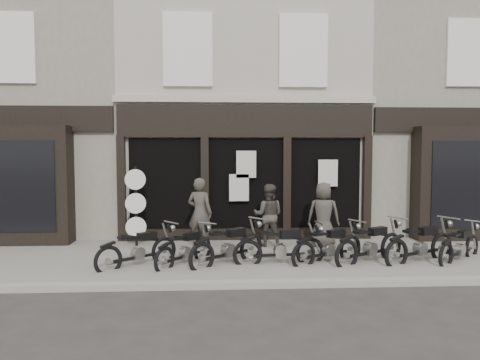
{
  "coord_description": "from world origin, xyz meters",
  "views": [
    {
      "loc": [
        -0.87,
        -10.14,
        2.72
      ],
      "look_at": [
        -0.24,
        1.6,
        1.9
      ],
      "focal_mm": 35.0,
      "sensor_mm": 36.0,
      "label": 1
    }
  ],
  "objects": [
    {
      "name": "ground_plane",
      "position": [
        0.0,
        0.0,
        0.0
      ],
      "size": [
        90.0,
        90.0,
        0.0
      ],
      "primitive_type": "plane",
      "color": "#2D2B28",
      "rests_on": "ground"
    },
    {
      "name": "pavement",
      "position": [
        0.0,
        0.9,
        0.06
      ],
      "size": [
        30.0,
        4.2,
        0.12
      ],
      "primitive_type": "cube",
      "color": "slate",
      "rests_on": "ground_plane"
    },
    {
      "name": "kerb",
      "position": [
        0.0,
        -1.25,
        0.07
      ],
      "size": [
        30.0,
        0.25,
        0.13
      ],
      "primitive_type": "cube",
      "color": "gray",
      "rests_on": "ground_plane"
    },
    {
      "name": "central_building",
      "position": [
        0.0,
        5.95,
        4.08
      ],
      "size": [
        7.3,
        6.22,
        8.34
      ],
      "color": "#A89E90",
      "rests_on": "ground"
    },
    {
      "name": "neighbour_left",
      "position": [
        -6.35,
        5.9,
        4.04
      ],
      "size": [
        5.6,
        6.73,
        8.34
      ],
      "color": "gray",
      "rests_on": "ground"
    },
    {
      "name": "neighbour_right",
      "position": [
        6.35,
        5.9,
        4.04
      ],
      "size": [
        5.6,
        6.73,
        8.34
      ],
      "color": "gray",
      "rests_on": "ground"
    },
    {
      "name": "motorcycle_0",
      "position": [
        -2.58,
        0.21,
        0.39
      ],
      "size": [
        1.71,
        1.52,
        0.99
      ],
      "rotation": [
        0.0,
        0.0,
        0.7
      ],
      "color": "black",
      "rests_on": "ground"
    },
    {
      "name": "motorcycle_1",
      "position": [
        -1.55,
        0.32,
        0.37
      ],
      "size": [
        1.34,
        1.68,
        0.93
      ],
      "rotation": [
        0.0,
        0.0,
        0.94
      ],
      "color": "black",
      "rests_on": "ground"
    },
    {
      "name": "motorcycle_2",
      "position": [
        -0.57,
        0.29,
        0.42
      ],
      "size": [
        1.82,
        1.61,
        1.05
      ],
      "rotation": [
        0.0,
        0.0,
        0.7
      ],
      "color": "black",
      "rests_on": "ground"
    },
    {
      "name": "motorcycle_3",
      "position": [
        0.6,
        0.21,
        0.4
      ],
      "size": [
        2.12,
        0.58,
        1.02
      ],
      "rotation": [
        0.0,
        0.0,
        0.12
      ],
      "color": "black",
      "rests_on": "ground"
    },
    {
      "name": "motorcycle_4",
      "position": [
        1.72,
        0.29,
        0.4
      ],
      "size": [
        1.9,
        1.24,
        0.99
      ],
      "rotation": [
        0.0,
        0.0,
        0.5
      ],
      "color": "black",
      "rests_on": "ground"
    },
    {
      "name": "motorcycle_5",
      "position": [
        2.69,
        0.27,
        0.42
      ],
      "size": [
        1.98,
        1.38,
        1.06
      ],
      "rotation": [
        0.0,
        0.0,
        0.54
      ],
      "color": "black",
      "rests_on": "ground"
    },
    {
      "name": "motorcycle_6",
      "position": [
        3.84,
        0.22,
        0.42
      ],
      "size": [
        2.06,
        1.27,
        1.07
      ],
      "rotation": [
        0.0,
        0.0,
        0.47
      ],
      "color": "black",
      "rests_on": "ground"
    },
    {
      "name": "motorcycle_7",
      "position": [
        4.79,
        0.25,
        0.38
      ],
      "size": [
        1.67,
        1.43,
        0.95
      ],
      "rotation": [
        0.0,
        0.0,
        0.67
      ],
      "color": "black",
      "rests_on": "ground"
    },
    {
      "name": "man_left",
      "position": [
        -1.26,
        1.85,
        1.03
      ],
      "size": [
        0.78,
        0.66,
        1.83
      ],
      "primitive_type": "imported",
      "rotation": [
        0.0,
        0.0,
        2.76
      ],
      "color": "#3F3934",
      "rests_on": "pavement"
    },
    {
      "name": "man_centre",
      "position": [
        0.53,
        2.01,
        0.94
      ],
      "size": [
        0.91,
        0.78,
        1.64
      ],
      "primitive_type": "imported",
      "rotation": [
        0.0,
        0.0,
        2.92
      ],
      "color": "#3D3831",
      "rests_on": "pavement"
    },
    {
      "name": "man_right",
      "position": [
        1.96,
        1.84,
        0.97
      ],
      "size": [
        0.94,
        0.73,
        1.7
      ],
      "primitive_type": "imported",
      "rotation": [
        0.0,
        0.0,
        2.89
      ],
      "color": "#3F3B34",
      "rests_on": "pavement"
    },
    {
      "name": "advert_sign_post",
      "position": [
        -2.95,
        2.19,
        1.08
      ],
      "size": [
        0.53,
        0.35,
        2.22
      ],
      "rotation": [
        0.0,
        0.0,
        0.26
      ],
      "color": "black",
      "rests_on": "ground"
    }
  ]
}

